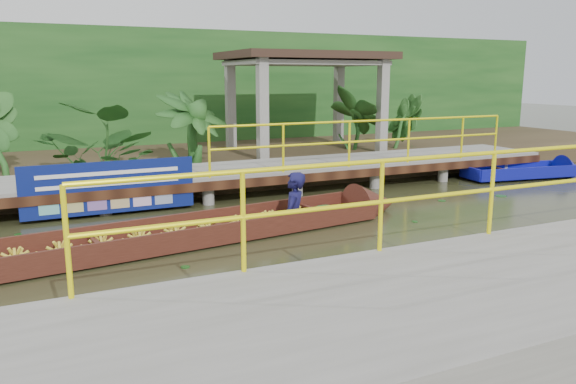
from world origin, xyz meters
name	(u,v)px	position (x,y,z in m)	size (l,w,h in m)	color
ground	(314,231)	(0.00, 0.00, 0.00)	(80.00, 80.00, 0.00)	#2B2E17
land_strip	(192,159)	(0.00, 7.50, 0.23)	(30.00, 8.00, 0.45)	#322519
far_dock	(243,172)	(0.02, 3.43, 0.48)	(16.00, 2.06, 1.66)	slate
pavilion	(305,66)	(3.00, 6.30, 2.82)	(4.40, 3.00, 3.00)	slate
foliage_backdrop	(168,94)	(0.00, 10.00, 2.00)	(30.00, 0.80, 4.00)	#154316
vendor_boat	(183,228)	(-2.16, 0.26, 0.24)	(9.47, 2.09, 2.10)	#36160E
moored_blue_boat	(545,171)	(7.79, 2.07, 0.14)	(3.43, 1.33, 0.80)	#0C108C
blue_banner	(110,187)	(-2.92, 2.48, 0.56)	(3.08, 0.04, 0.96)	navy
tropical_plants	(182,131)	(-0.81, 5.30, 1.25)	(14.29, 1.29, 1.61)	#154316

